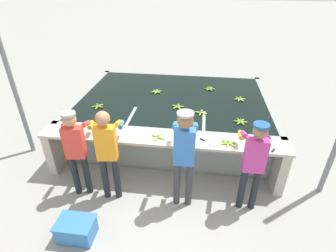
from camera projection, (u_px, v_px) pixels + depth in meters
ground_plane at (160, 186)px, 4.88m from camera, size 80.00×80.00×0.00m
wash_tank at (173, 114)px, 6.40m from camera, size 4.43×3.20×0.92m
work_ledge at (161, 151)px, 4.75m from camera, size 4.43×0.45×0.92m
worker_0 at (76, 146)px, 4.29m from camera, size 0.48×0.74×1.62m
worker_1 at (107, 148)px, 4.19m from camera, size 0.46×0.73×1.69m
worker_2 at (184, 151)px, 4.01m from camera, size 0.43×0.73×1.76m
worker_3 at (254, 159)px, 3.99m from camera, size 0.41×0.72×1.62m
banana_bunch_floating_0 at (157, 92)px, 6.38m from camera, size 0.27×0.28×0.08m
banana_bunch_floating_1 at (201, 113)px, 5.42m from camera, size 0.28×0.28×0.08m
banana_bunch_floating_2 at (178, 107)px, 5.66m from camera, size 0.28×0.27×0.08m
banana_bunch_floating_3 at (209, 89)px, 6.54m from camera, size 0.28×0.27×0.08m
banana_bunch_floating_4 at (98, 106)px, 5.68m from camera, size 0.28×0.27×0.08m
banana_bunch_floating_5 at (241, 122)px, 5.09m from camera, size 0.28×0.27×0.08m
banana_bunch_floating_6 at (240, 99)px, 6.00m from camera, size 0.28×0.27×0.08m
banana_bunch_ledge_0 at (158, 137)px, 4.61m from camera, size 0.27×0.27×0.08m
banana_bunch_ledge_1 at (228, 143)px, 4.44m from camera, size 0.27×0.28×0.08m
knife_0 at (205, 141)px, 4.51m from camera, size 0.29×0.24×0.02m
knife_1 at (275, 149)px, 4.32m from camera, size 0.22×0.31×0.02m
crate at (76, 229)px, 3.87m from camera, size 0.55×0.39×0.32m
support_post_left at (12, 83)px, 5.07m from camera, size 0.09×0.09×3.20m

